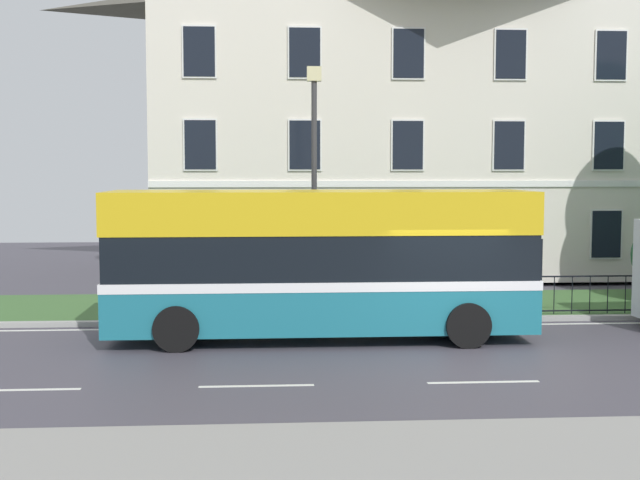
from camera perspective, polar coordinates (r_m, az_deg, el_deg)
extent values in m
cube|color=#44404A|center=(17.17, 9.37, -8.02)|extent=(60.00, 56.00, 0.06)
cube|color=silver|center=(20.66, 7.06, -5.72)|extent=(54.00, 0.14, 0.01)
cube|color=silver|center=(15.54, -19.42, -9.46)|extent=(2.00, 0.12, 0.01)
cube|color=silver|center=(14.97, -4.29, -9.74)|extent=(2.00, 0.12, 0.01)
cube|color=silver|center=(15.46, 10.91, -9.34)|extent=(2.00, 0.12, 0.01)
cube|color=#9E9E99|center=(21.10, 6.83, -5.34)|extent=(57.00, 0.24, 0.12)
cube|color=#3F6634|center=(23.33, 5.79, -4.36)|extent=(57.00, 4.34, 0.12)
cube|color=gray|center=(12.06, 15.49, -13.51)|extent=(57.00, 3.00, 0.01)
cube|color=silver|center=(31.53, 7.46, 6.49)|extent=(19.37, 8.81, 9.20)
cube|color=white|center=(27.18, 9.25, 3.75)|extent=(19.37, 0.06, 0.20)
cube|color=#2D333D|center=(27.29, 9.20, -0.62)|extent=(1.10, 0.06, 2.20)
cube|color=white|center=(26.62, -7.97, 0.25)|extent=(1.05, 0.04, 1.61)
cube|color=black|center=(26.60, -7.98, 0.25)|extent=(0.95, 0.03, 1.51)
cube|color=white|center=(26.58, -1.02, 0.29)|extent=(1.05, 0.04, 1.61)
cube|color=black|center=(26.56, -1.01, 0.29)|extent=(0.95, 0.03, 1.51)
cube|color=white|center=(26.93, 5.86, 0.32)|extent=(1.05, 0.04, 1.61)
cube|color=black|center=(26.91, 5.87, 0.32)|extent=(0.95, 0.03, 1.51)
cube|color=white|center=(27.65, 12.47, 0.35)|extent=(1.05, 0.04, 1.61)
cube|color=black|center=(27.64, 12.48, 0.35)|extent=(0.95, 0.03, 1.51)
cube|color=white|center=(28.73, 18.66, 0.37)|extent=(1.05, 0.04, 1.61)
cube|color=black|center=(28.71, 18.68, 0.37)|extent=(0.95, 0.03, 1.51)
cube|color=white|center=(26.55, -8.04, 6.35)|extent=(1.05, 0.04, 1.61)
cube|color=black|center=(26.53, -8.05, 6.35)|extent=(0.95, 0.03, 1.51)
cube|color=white|center=(26.51, -1.02, 6.40)|extent=(1.05, 0.04, 1.61)
cube|color=black|center=(26.49, -1.02, 6.40)|extent=(0.95, 0.03, 1.51)
cube|color=white|center=(26.86, 5.91, 6.35)|extent=(1.05, 0.04, 1.61)
cube|color=black|center=(26.84, 5.92, 6.36)|extent=(0.95, 0.03, 1.51)
cube|color=white|center=(27.59, 12.58, 6.22)|extent=(1.05, 0.04, 1.61)
cube|color=black|center=(27.57, 12.59, 6.22)|extent=(0.95, 0.03, 1.51)
cube|color=white|center=(28.66, 18.82, 6.03)|extent=(1.05, 0.04, 1.61)
cube|color=black|center=(28.64, 18.83, 6.03)|extent=(0.95, 0.03, 1.51)
cube|color=white|center=(26.78, -8.12, 12.42)|extent=(1.05, 0.04, 1.61)
cube|color=black|center=(26.76, -8.12, 12.42)|extent=(0.95, 0.03, 1.51)
cube|color=white|center=(26.74, -1.03, 12.47)|extent=(1.05, 0.04, 1.61)
cube|color=black|center=(26.72, -1.03, 12.48)|extent=(0.95, 0.03, 1.51)
cube|color=white|center=(27.09, 5.97, 12.35)|extent=(1.05, 0.04, 1.61)
cube|color=black|center=(27.07, 5.97, 12.36)|extent=(0.95, 0.03, 1.51)
cube|color=white|center=(27.81, 12.68, 12.06)|extent=(1.05, 0.04, 1.61)
cube|color=black|center=(27.79, 12.70, 12.07)|extent=(0.95, 0.03, 1.51)
cube|color=white|center=(28.87, 18.97, 11.65)|extent=(1.05, 0.04, 1.61)
cube|color=black|center=(28.86, 18.98, 11.65)|extent=(0.95, 0.03, 1.51)
cube|color=black|center=(21.75, 12.60, -2.43)|extent=(15.20, 0.04, 0.04)
cube|color=black|center=(21.87, 12.56, -4.69)|extent=(15.20, 0.04, 0.04)
cylinder|color=black|center=(20.99, -7.80, -3.93)|extent=(0.02, 0.02, 0.95)
cylinder|color=black|center=(20.96, -6.54, -3.92)|extent=(0.02, 0.02, 0.95)
cylinder|color=black|center=(20.94, -5.28, -3.92)|extent=(0.02, 0.02, 0.95)
cylinder|color=black|center=(20.94, -4.02, -3.92)|extent=(0.02, 0.02, 0.95)
cylinder|color=black|center=(20.94, -2.76, -3.91)|extent=(0.02, 0.02, 0.95)
cylinder|color=black|center=(20.95, -1.49, -3.90)|extent=(0.02, 0.02, 0.95)
cylinder|color=black|center=(20.98, -0.23, -3.89)|extent=(0.02, 0.02, 0.95)
cylinder|color=black|center=(21.01, 1.02, -3.87)|extent=(0.02, 0.02, 0.95)
cylinder|color=black|center=(21.05, 2.28, -3.86)|extent=(0.02, 0.02, 0.95)
cylinder|color=black|center=(21.11, 3.52, -3.84)|extent=(0.02, 0.02, 0.95)
cylinder|color=black|center=(21.17, 4.76, -3.82)|extent=(0.02, 0.02, 0.95)
cylinder|color=black|center=(21.24, 5.99, -3.80)|extent=(0.02, 0.02, 0.95)
cylinder|color=black|center=(21.32, 7.22, -3.78)|extent=(0.02, 0.02, 0.95)
cylinder|color=black|center=(21.42, 8.43, -3.76)|extent=(0.02, 0.02, 0.95)
cylinder|color=black|center=(21.52, 9.63, -3.74)|extent=(0.02, 0.02, 0.95)
cylinder|color=black|center=(21.63, 10.82, -3.71)|extent=(0.02, 0.02, 0.95)
cylinder|color=black|center=(21.75, 12.00, -3.68)|extent=(0.02, 0.02, 0.95)
cylinder|color=black|center=(21.88, 13.16, -3.65)|extent=(0.02, 0.02, 0.95)
cylinder|color=black|center=(22.02, 14.31, -3.62)|extent=(0.02, 0.02, 0.95)
cylinder|color=black|center=(22.16, 15.44, -3.59)|extent=(0.02, 0.02, 0.95)
cylinder|color=black|center=(22.32, 16.56, -3.56)|extent=(0.02, 0.02, 0.95)
cylinder|color=black|center=(22.48, 17.67, -3.53)|extent=(0.02, 0.02, 0.95)
cylinder|color=black|center=(22.66, 18.75, -3.50)|extent=(0.02, 0.02, 0.95)
cylinder|color=black|center=(22.84, 19.82, -3.46)|extent=(0.02, 0.02, 0.95)
cube|color=#1C6D7F|center=(18.89, 0.00, -4.21)|extent=(9.24, 2.54, 1.09)
cube|color=white|center=(18.82, 0.00, -2.69)|extent=(9.26, 2.56, 0.20)
cube|color=black|center=(18.75, 0.00, -1.02)|extent=(9.16, 2.50, 1.03)
cube|color=gold|center=(18.68, 0.00, 1.93)|extent=(9.24, 2.54, 0.91)
cube|color=black|center=(19.60, 13.65, -1.05)|extent=(0.07, 2.11, 0.94)
cube|color=black|center=(19.53, 13.71, 1.79)|extent=(0.07, 1.81, 0.58)
cylinder|color=silver|center=(20.54, 12.91, -4.52)|extent=(0.04, 0.20, 0.20)
cylinder|color=silver|center=(19.02, 14.30, -5.28)|extent=(0.04, 0.20, 0.20)
cylinder|color=black|center=(20.54, 8.32, -4.45)|extent=(0.96, 0.30, 0.96)
cylinder|color=black|center=(18.21, 9.90, -5.65)|extent=(0.96, 0.30, 0.96)
cylinder|color=black|center=(20.18, -8.91, -4.62)|extent=(0.96, 0.30, 0.96)
cylinder|color=black|center=(17.82, -9.63, -5.88)|extent=(0.96, 0.30, 0.96)
cylinder|color=#333338|center=(21.59, -0.39, 2.88)|extent=(0.14, 0.14, 5.84)
cube|color=beige|center=(21.71, -0.40, 11.09)|extent=(0.36, 0.24, 0.36)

